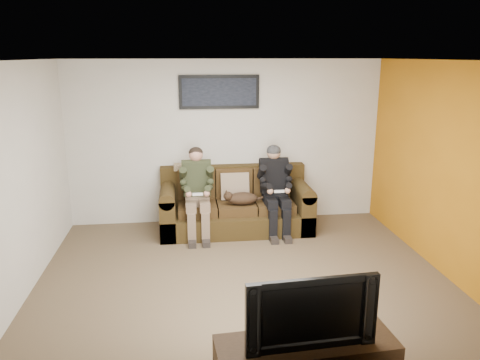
{
  "coord_description": "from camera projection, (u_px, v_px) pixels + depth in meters",
  "views": [
    {
      "loc": [
        -0.68,
        -5.12,
        2.65
      ],
      "look_at": [
        0.09,
        1.2,
        0.95
      ],
      "focal_mm": 35.0,
      "sensor_mm": 36.0,
      "label": 1
    }
  ],
  "objects": [
    {
      "name": "person_left",
      "position": [
        197.0,
        187.0,
        6.99
      ],
      "size": [
        0.51,
        0.87,
        1.32
      ],
      "color": "#7C634E",
      "rests_on": "sofa"
    },
    {
      "name": "television",
      "position": [
        308.0,
        308.0,
        3.64
      ],
      "size": [
        1.04,
        0.2,
        0.6
      ],
      "primitive_type": "imported",
      "rotation": [
        0.0,
        0.0,
        0.07
      ],
      "color": "black",
      "rests_on": "tv_stand"
    },
    {
      "name": "person_right",
      "position": [
        275.0,
        184.0,
        7.13
      ],
      "size": [
        0.51,
        0.86,
        1.33
      ],
      "color": "black",
      "rests_on": "sofa"
    },
    {
      "name": "floor",
      "position": [
        245.0,
        281.0,
        5.67
      ],
      "size": [
        5.0,
        5.0,
        0.0
      ],
      "primitive_type": "plane",
      "color": "brown",
      "rests_on": "ground"
    },
    {
      "name": "wall_front",
      "position": [
        288.0,
        261.0,
        3.18
      ],
      "size": [
        5.0,
        0.0,
        5.0
      ],
      "primitive_type": "plane",
      "rotation": [
        -1.57,
        0.0,
        0.0
      ],
      "color": "beige",
      "rests_on": "ground"
    },
    {
      "name": "wall_left",
      "position": [
        16.0,
        185.0,
        5.04
      ],
      "size": [
        0.0,
        4.5,
        4.5
      ],
      "primitive_type": "plane",
      "rotation": [
        1.57,
        0.0,
        1.57
      ],
      "color": "beige",
      "rests_on": "ground"
    },
    {
      "name": "accent_wall_right",
      "position": [
        450.0,
        171.0,
        5.63
      ],
      "size": [
        0.0,
        4.5,
        4.5
      ],
      "primitive_type": "plane",
      "rotation": [
        1.57,
        0.0,
        -1.57
      ],
      "color": "#B56D12",
      "rests_on": "ground"
    },
    {
      "name": "throw_blanket",
      "position": [
        189.0,
        167.0,
        7.39
      ],
      "size": [
        0.47,
        0.23,
        0.08
      ],
      "primitive_type": "cube",
      "color": "tan",
      "rests_on": "sofa"
    },
    {
      "name": "sofa",
      "position": [
        235.0,
        206.0,
        7.35
      ],
      "size": [
        2.31,
        1.0,
        0.94
      ],
      "color": "#382910",
      "rests_on": "ground"
    },
    {
      "name": "wall_right",
      "position": [
        450.0,
        171.0,
        5.63
      ],
      "size": [
        0.0,
        4.5,
        4.5
      ],
      "primitive_type": "plane",
      "rotation": [
        1.57,
        0.0,
        -1.57
      ],
      "color": "beige",
      "rests_on": "ground"
    },
    {
      "name": "framed_poster",
      "position": [
        219.0,
        92.0,
        7.24
      ],
      "size": [
        1.25,
        0.05,
        0.52
      ],
      "color": "black",
      "rests_on": "wall_back"
    },
    {
      "name": "throw_pillow",
      "position": [
        235.0,
        186.0,
        7.31
      ],
      "size": [
        0.44,
        0.21,
        0.44
      ],
      "primitive_type": "cube",
      "rotation": [
        -0.21,
        0.0,
        0.0
      ],
      "color": "#90765E",
      "rests_on": "sofa"
    },
    {
      "name": "cat",
      "position": [
        241.0,
        198.0,
        7.06
      ],
      "size": [
        0.66,
        0.26,
        0.24
      ],
      "color": "#412A19",
      "rests_on": "sofa"
    },
    {
      "name": "wall_back",
      "position": [
        226.0,
        142.0,
        7.49
      ],
      "size": [
        5.0,
        0.0,
        5.0
      ],
      "primitive_type": "plane",
      "rotation": [
        1.57,
        0.0,
        0.0
      ],
      "color": "beige",
      "rests_on": "ground"
    },
    {
      "name": "ceiling",
      "position": [
        245.0,
        60.0,
        5.0
      ],
      "size": [
        5.0,
        5.0,
        0.0
      ],
      "primitive_type": "plane",
      "rotation": [
        3.14,
        0.0,
        0.0
      ],
      "color": "silver",
      "rests_on": "ground"
    }
  ]
}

